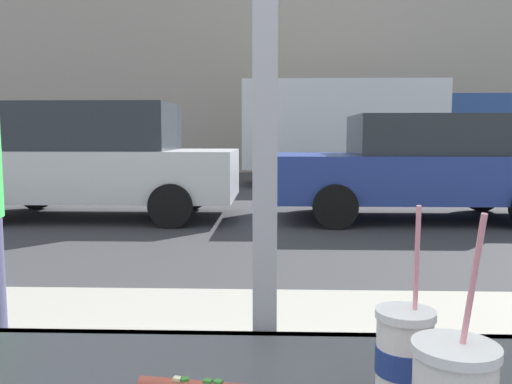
% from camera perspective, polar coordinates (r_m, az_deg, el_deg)
% --- Properties ---
extents(ground_plane, '(60.00, 60.00, 0.00)m').
position_cam_1_polar(ground_plane, '(9.12, 1.82, -2.23)').
color(ground_plane, '#38383A').
extents(sidewalk_strip, '(16.00, 2.80, 0.13)m').
position_cam_1_polar(sidewalk_strip, '(2.91, 1.49, -19.61)').
color(sidewalk_strip, '#9E998E').
rests_on(sidewalk_strip, ground).
extents(building_facade_far, '(28.00, 1.20, 6.18)m').
position_cam_1_polar(building_facade_far, '(19.48, 1.93, 11.34)').
color(building_facade_far, '#A89E8E').
rests_on(building_facade_far, ground).
extents(soda_cup_right, '(0.09, 0.09, 0.31)m').
position_cam_1_polar(soda_cup_right, '(0.84, 15.67, -16.81)').
color(soda_cup_right, white).
rests_on(soda_cup_right, window_counter).
extents(parked_car_white, '(4.51, 2.05, 1.83)m').
position_cam_1_polar(parked_car_white, '(8.89, -16.81, 3.22)').
color(parked_car_white, silver).
rests_on(parked_car_white, ground).
extents(parked_car_blue, '(4.46, 2.07, 1.64)m').
position_cam_1_polar(parked_car_blue, '(8.73, 17.23, 2.68)').
color(parked_car_blue, '#283D93').
rests_on(parked_car_blue, ground).
extents(box_truck, '(6.89, 2.44, 2.72)m').
position_cam_1_polar(box_truck, '(14.53, 12.12, 6.76)').
color(box_truck, silver).
rests_on(box_truck, ground).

